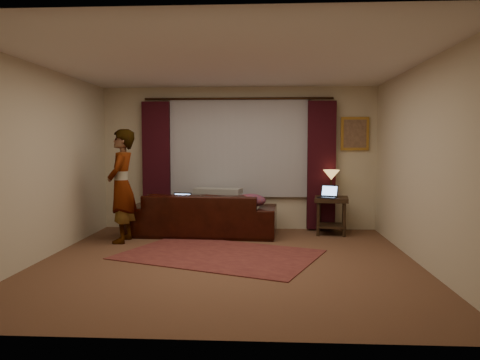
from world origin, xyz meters
The scene contains 20 objects.
floor centered at (0.00, 0.00, -0.01)m, with size 5.00×5.00×0.01m, color brown.
ceiling centered at (0.00, 0.00, 2.60)m, with size 5.00×5.00×0.02m, color silver.
wall_back centered at (0.00, 2.50, 1.30)m, with size 5.00×0.02×2.60m, color beige.
wall_front centered at (0.00, -2.50, 1.30)m, with size 5.00×0.02×2.60m, color beige.
wall_left centered at (-2.50, 0.00, 1.30)m, with size 0.02×5.00×2.60m, color beige.
wall_right centered at (2.50, 0.00, 1.30)m, with size 0.02×5.00×2.60m, color beige.
sheer_curtain centered at (0.00, 2.44, 1.50)m, with size 2.50×0.05×1.80m, color #A3A4AC.
drape_left centered at (-1.50, 2.39, 1.18)m, with size 0.50×0.14×2.30m, color black.
drape_right centered at (1.50, 2.39, 1.18)m, with size 0.50×0.14×2.30m, color black.
curtain_rod centered at (0.00, 2.39, 2.38)m, with size 0.04×0.04×3.40m, color black.
picture_frame centered at (2.10, 2.47, 1.75)m, with size 0.50×0.04×0.60m, color #B07E30.
sofa centered at (-0.57, 1.84, 0.50)m, with size 2.49×1.07×1.00m, color black.
throw_blanket centered at (-0.34, 2.10, 1.00)m, with size 0.83×0.33×0.10m, color gray.
clothing_pile centered at (0.24, 1.66, 0.61)m, with size 0.53×0.40×0.22m, color brown.
laptop_sofa centered at (-0.94, 1.65, 0.62)m, with size 0.31×0.34×0.23m, color black, non-canonical shape.
area_rug centered at (-0.15, 0.38, 0.01)m, with size 2.64×1.76×0.01m, color maroon.
end_table centered at (1.64, 2.02, 0.32)m, with size 0.56×0.56×0.65m, color black.
tiffany_lamp centered at (1.65, 2.17, 0.88)m, with size 0.29×0.29×0.46m, color olive, non-canonical shape.
laptop_table centered at (1.55, 1.88, 0.76)m, with size 0.30×0.32×0.22m, color black, non-canonical shape.
person centered at (-1.78, 1.18, 0.90)m, with size 0.53×0.53×1.80m, color gray.
Camera 1 is at (0.51, -6.08, 1.55)m, focal length 35.00 mm.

